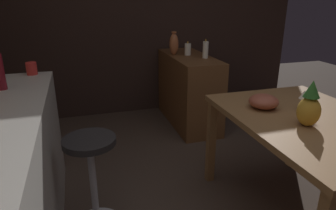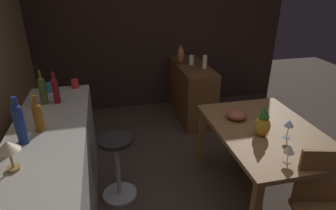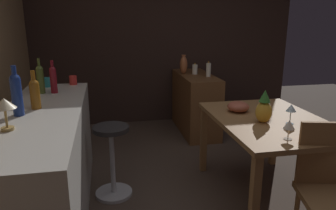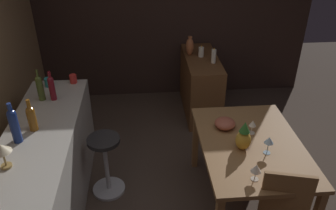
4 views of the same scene
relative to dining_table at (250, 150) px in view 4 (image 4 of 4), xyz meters
name	(u,v)px [view 4 (image 4 of 4)]	position (x,y,z in m)	size (l,w,h in m)	color
wall_side_right	(159,10)	(2.44, 0.68, 0.65)	(0.10, 4.40, 2.60)	#33231E
dining_table	(250,150)	(0.00, 0.00, 0.00)	(1.29, 0.91, 0.74)	olive
kitchen_counter	(47,174)	(0.06, 1.88, -0.20)	(2.10, 0.60, 0.90)	#B2ADA3
sideboard_cabinet	(200,85)	(1.81, 0.15, -0.24)	(1.10, 0.44, 0.82)	brown
bar_stool	(106,164)	(0.28, 1.36, -0.30)	(0.34, 0.34, 0.67)	#262323
wine_glass_left	(253,124)	(0.15, -0.04, 0.19)	(0.07, 0.07, 0.14)	silver
wine_glass_right	(269,141)	(-0.15, -0.09, 0.22)	(0.08, 0.08, 0.17)	silver
wine_glass_center	(256,169)	(-0.47, 0.11, 0.19)	(0.08, 0.08, 0.14)	silver
pineapple_centerpiece	(244,137)	(-0.07, 0.11, 0.20)	(0.13, 0.13, 0.28)	gold
fruit_bowl	(225,123)	(0.26, 0.19, 0.13)	(0.20, 0.20, 0.10)	#9E4C38
wine_bottle_olive	(40,87)	(0.68, 1.97, 0.39)	(0.07, 0.07, 0.33)	#475623
wine_bottle_amber	(31,117)	(0.14, 1.92, 0.38)	(0.07, 0.07, 0.30)	#8C5114
wine_bottle_cobalt	(14,124)	(-0.02, 2.01, 0.42)	(0.08, 0.08, 0.36)	navy
wine_bottle_ruby	(52,87)	(0.67, 1.86, 0.39)	(0.06, 0.06, 0.31)	maroon
cup_red	(73,79)	(1.04, 1.72, 0.29)	(0.11, 0.08, 0.09)	red
cup_teal	(48,82)	(0.98, 1.97, 0.29)	(0.12, 0.08, 0.09)	teal
counter_lamp	(2,150)	(-0.35, 2.00, 0.40)	(0.14, 0.14, 0.21)	#A58447
pillar_candle_tall	(214,56)	(1.63, 0.03, 0.26)	(0.06, 0.06, 0.21)	white
pillar_candle_short	(201,52)	(1.85, 0.16, 0.23)	(0.07, 0.07, 0.16)	white
vase_copper	(190,46)	(1.91, 0.30, 0.29)	(0.11, 0.11, 0.26)	#B26038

